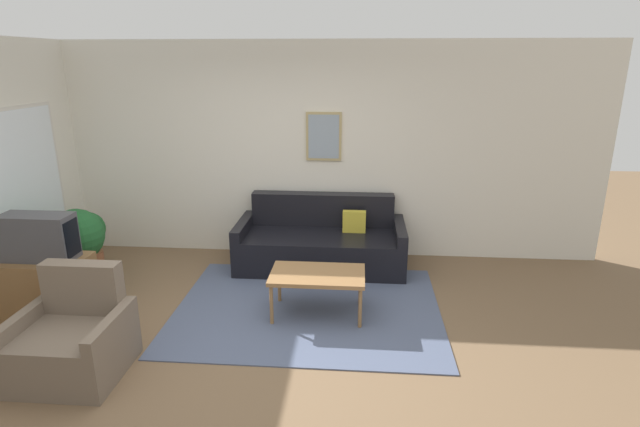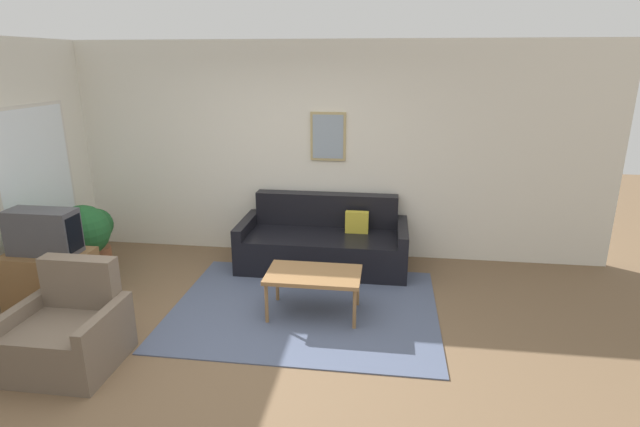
{
  "view_description": "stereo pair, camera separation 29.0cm",
  "coord_description": "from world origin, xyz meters",
  "px_view_note": "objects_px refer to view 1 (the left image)",
  "views": [
    {
      "loc": [
        0.96,
        -3.79,
        2.47
      ],
      "look_at": [
        0.54,
        1.41,
        0.85
      ],
      "focal_mm": 28.0,
      "sensor_mm": 36.0,
      "label": 1
    },
    {
      "loc": [
        1.25,
        -3.76,
        2.47
      ],
      "look_at": [
        0.54,
        1.41,
        0.85
      ],
      "focal_mm": 28.0,
      "sensor_mm": 36.0,
      "label": 2
    }
  ],
  "objects_px": {
    "couch": "(321,243)",
    "coffee_table": "(318,277)",
    "armchair": "(72,341)",
    "potted_plant_tall": "(48,243)",
    "tv": "(38,237)"
  },
  "relations": [
    {
      "from": "coffee_table",
      "to": "tv",
      "type": "relative_size",
      "value": 1.37
    },
    {
      "from": "couch",
      "to": "armchair",
      "type": "distance_m",
      "value": 3.0
    },
    {
      "from": "couch",
      "to": "coffee_table",
      "type": "relative_size",
      "value": 2.18
    },
    {
      "from": "couch",
      "to": "potted_plant_tall",
      "type": "distance_m",
      "value": 3.02
    },
    {
      "from": "tv",
      "to": "armchair",
      "type": "distance_m",
      "value": 1.27
    },
    {
      "from": "couch",
      "to": "coffee_table",
      "type": "distance_m",
      "value": 1.26
    },
    {
      "from": "tv",
      "to": "armchair",
      "type": "relative_size",
      "value": 0.8
    },
    {
      "from": "coffee_table",
      "to": "potted_plant_tall",
      "type": "height_order",
      "value": "potted_plant_tall"
    },
    {
      "from": "coffee_table",
      "to": "armchair",
      "type": "height_order",
      "value": "armchair"
    },
    {
      "from": "couch",
      "to": "potted_plant_tall",
      "type": "xyz_separation_m",
      "value": [
        -2.8,
        -1.09,
        0.33
      ]
    },
    {
      "from": "armchair",
      "to": "potted_plant_tall",
      "type": "relative_size",
      "value": 0.91
    },
    {
      "from": "couch",
      "to": "coffee_table",
      "type": "height_order",
      "value": "couch"
    },
    {
      "from": "coffee_table",
      "to": "tv",
      "type": "bearing_deg",
      "value": -174.66
    },
    {
      "from": "tv",
      "to": "armchair",
      "type": "xyz_separation_m",
      "value": [
        0.75,
        -0.86,
        -0.56
      ]
    },
    {
      "from": "coffee_table",
      "to": "armchair",
      "type": "bearing_deg",
      "value": -149.8
    }
  ]
}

